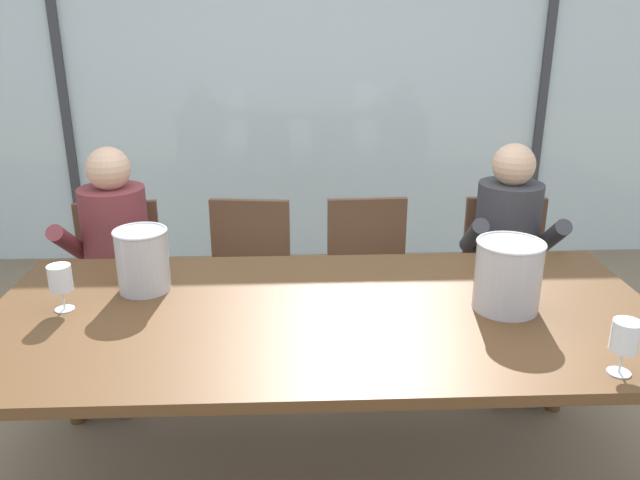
% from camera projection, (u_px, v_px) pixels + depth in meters
% --- Properties ---
extents(ground, '(14.00, 14.00, 0.00)m').
position_uv_depth(ground, '(315.00, 356.00, 3.51)').
color(ground, '#847056').
extents(window_glass_panel, '(7.65, 0.03, 2.60)m').
position_uv_depth(window_glass_panel, '(307.00, 85.00, 4.54)').
color(window_glass_panel, silver).
rests_on(window_glass_panel, ground).
extents(window_mullion_left, '(0.06, 0.06, 2.60)m').
position_uv_depth(window_mullion_left, '(63.00, 87.00, 4.45)').
color(window_mullion_left, '#38383D').
rests_on(window_mullion_left, ground).
extents(window_mullion_right, '(0.06, 0.06, 2.60)m').
position_uv_depth(window_mullion_right, '(544.00, 84.00, 4.59)').
color(window_mullion_right, '#38383D').
rests_on(window_mullion_right, ground).
extents(hillside_vineyard, '(13.65, 2.40, 1.96)m').
position_uv_depth(hillside_vineyard, '(300.00, 76.00, 8.41)').
color(hillside_vineyard, '#477A38').
rests_on(hillside_vineyard, ground).
extents(dining_table, '(2.45, 1.12, 0.77)m').
position_uv_depth(dining_table, '(324.00, 327.00, 2.33)').
color(dining_table, brown).
rests_on(dining_table, ground).
extents(chair_near_curtain, '(0.49, 0.49, 0.88)m').
position_uv_depth(chair_near_curtain, '(119.00, 276.00, 3.26)').
color(chair_near_curtain, brown).
rests_on(chair_near_curtain, ground).
extents(chair_left_of_center, '(0.49, 0.49, 0.88)m').
position_uv_depth(chair_left_of_center, '(248.00, 273.00, 3.30)').
color(chair_left_of_center, brown).
rests_on(chair_left_of_center, ground).
extents(chair_center, '(0.46, 0.46, 0.88)m').
position_uv_depth(chair_center, '(369.00, 271.00, 3.32)').
color(chair_center, brown).
rests_on(chair_center, ground).
extents(chair_right_of_center, '(0.47, 0.47, 0.88)m').
position_uv_depth(chair_right_of_center, '(505.00, 270.00, 3.33)').
color(chair_right_of_center, brown).
rests_on(chair_right_of_center, ground).
extents(person_maroon_top, '(0.47, 0.62, 1.20)m').
position_uv_depth(person_maroon_top, '(113.00, 254.00, 3.08)').
color(person_maroon_top, brown).
rests_on(person_maroon_top, ground).
extents(person_charcoal_jacket, '(0.49, 0.63, 1.20)m').
position_uv_depth(person_charcoal_jacket, '(509.00, 248.00, 3.15)').
color(person_charcoal_jacket, '#38383D').
rests_on(person_charcoal_jacket, ground).
extents(ice_bucket_primary, '(0.21, 0.21, 0.25)m').
position_uv_depth(ice_bucket_primary, '(142.00, 259.00, 2.44)').
color(ice_bucket_primary, '#B7B7BC').
rests_on(ice_bucket_primary, dining_table).
extents(ice_bucket_secondary, '(0.25, 0.25, 0.26)m').
position_uv_depth(ice_bucket_secondary, '(508.00, 275.00, 2.28)').
color(ice_bucket_secondary, '#B7B7BC').
rests_on(ice_bucket_secondary, dining_table).
extents(wine_glass_by_left_taster, '(0.08, 0.08, 0.17)m').
position_uv_depth(wine_glass_by_left_taster, '(60.00, 280.00, 2.28)').
color(wine_glass_by_left_taster, silver).
rests_on(wine_glass_by_left_taster, dining_table).
extents(wine_glass_near_bucket, '(0.08, 0.08, 0.17)m').
position_uv_depth(wine_glass_near_bucket, '(625.00, 339.00, 1.87)').
color(wine_glass_near_bucket, silver).
rests_on(wine_glass_near_bucket, dining_table).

